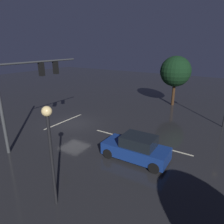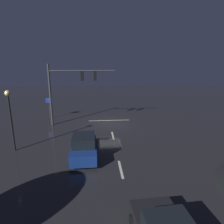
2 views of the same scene
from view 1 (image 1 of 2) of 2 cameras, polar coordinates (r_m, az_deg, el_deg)
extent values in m
plane|color=#232326|center=(19.90, -10.92, -3.27)|extent=(80.00, 80.00, 0.00)
cylinder|color=#383A3D|center=(15.09, -28.83, 1.30)|extent=(0.22, 0.22, 6.73)
cylinder|color=#383A3D|center=(16.57, -19.44, 13.22)|extent=(7.06, 0.14, 0.14)
cube|color=black|center=(16.62, -19.23, 11.27)|extent=(0.32, 0.36, 1.00)
sphere|color=red|center=(16.74, -19.76, 12.37)|extent=(0.20, 0.20, 0.20)
sphere|color=black|center=(16.77, -19.65, 11.28)|extent=(0.20, 0.20, 0.20)
sphere|color=black|center=(16.80, -19.53, 10.20)|extent=(0.20, 0.20, 0.20)
cube|color=black|center=(17.52, -15.58, 11.92)|extent=(0.32, 0.36, 1.00)
sphere|color=red|center=(17.64, -16.10, 12.96)|extent=(0.20, 0.20, 0.20)
sphere|color=black|center=(17.66, -16.00, 11.93)|extent=(0.20, 0.20, 0.20)
sphere|color=black|center=(17.70, -15.91, 10.90)|extent=(0.20, 0.20, 0.20)
cube|color=beige|center=(17.55, -1.31, -5.90)|extent=(0.16, 2.20, 0.01)
cube|color=beige|center=(15.37, 17.93, -10.56)|extent=(0.16, 2.20, 0.01)
cube|color=beige|center=(20.68, -13.30, -2.58)|extent=(5.00, 0.16, 0.01)
cube|color=navy|center=(13.59, 6.63, -10.74)|extent=(1.90, 4.34, 0.80)
cube|color=black|center=(13.18, 7.54, -8.13)|extent=(1.65, 2.14, 0.68)
cylinder|color=black|center=(13.74, -1.12, -11.60)|extent=(0.24, 0.69, 0.68)
cylinder|color=black|center=(15.01, 2.36, -8.87)|extent=(0.24, 0.69, 0.68)
cylinder|color=black|center=(12.57, 11.75, -15.14)|extent=(0.24, 0.69, 0.68)
cylinder|color=black|center=(13.95, 14.18, -11.73)|extent=(0.24, 0.69, 0.68)
sphere|color=#F9EFC6|center=(13.97, -2.53, -9.54)|extent=(0.20, 0.20, 0.20)
sphere|color=#F9EFC6|center=(14.95, 0.26, -7.56)|extent=(0.20, 0.20, 0.20)
cylinder|color=black|center=(9.66, -16.49, -13.46)|extent=(0.14, 0.14, 4.44)
sphere|color=#F9D88C|center=(8.68, -17.90, 0.21)|extent=(0.44, 0.44, 0.44)
cylinder|color=#382314|center=(26.47, 16.87, 4.87)|extent=(0.36, 0.36, 2.84)
sphere|color=black|center=(26.01, 17.43, 10.86)|extent=(3.66, 3.66, 3.66)
camera|label=2|loc=(14.31, 67.86, 5.23)|focal=30.49mm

